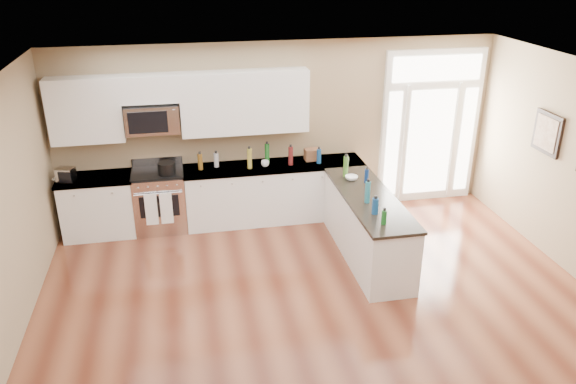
{
  "coord_description": "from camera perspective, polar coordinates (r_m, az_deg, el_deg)",
  "views": [
    {
      "loc": [
        -1.53,
        -4.45,
        4.1
      ],
      "look_at": [
        -0.26,
        2.0,
        1.21
      ],
      "focal_mm": 35.0,
      "sensor_mm": 36.0,
      "label": 1
    }
  ],
  "objects": [
    {
      "name": "back_cabinet_left",
      "position": [
        9.03,
        -18.64,
        -1.5
      ],
      "size": [
        1.1,
        0.66,
        0.94
      ],
      "color": "white",
      "rests_on": "ground"
    },
    {
      "name": "cup_counter",
      "position": [
        8.75,
        -2.34,
        2.9
      ],
      "size": [
        0.13,
        0.13,
        0.1
      ],
      "primitive_type": "imported",
      "rotation": [
        0.0,
        0.0,
        -0.03
      ],
      "color": "white",
      "rests_on": "back_cabinet_right"
    },
    {
      "name": "entry_door",
      "position": [
        9.75,
        14.23,
        6.36
      ],
      "size": [
        1.7,
        0.1,
        2.6
      ],
      "color": "white",
      "rests_on": "ground"
    },
    {
      "name": "upper_cabinet_left",
      "position": [
        8.67,
        -19.89,
        7.82
      ],
      "size": [
        1.04,
        0.33,
        0.95
      ],
      "primitive_type": "cube",
      "color": "white",
      "rests_on": "room_shell"
    },
    {
      "name": "ground",
      "position": [
        6.24,
        6.21,
        -17.47
      ],
      "size": [
        8.0,
        8.0,
        0.0
      ],
      "primitive_type": "plane",
      "color": "#552618"
    },
    {
      "name": "wall_art_near",
      "position": [
        8.66,
        24.84,
        5.45
      ],
      "size": [
        0.05,
        0.58,
        0.58
      ],
      "color": "black",
      "rests_on": "room_shell"
    },
    {
      "name": "bowl_peninsula",
      "position": [
        8.29,
        6.47,
        1.43
      ],
      "size": [
        0.23,
        0.23,
        0.06
      ],
      "primitive_type": "imported",
      "rotation": [
        0.0,
        0.0,
        -0.24
      ],
      "color": "white",
      "rests_on": "peninsula_cabinet"
    },
    {
      "name": "cardboard_box",
      "position": [
        9.0,
        2.44,
        3.83
      ],
      "size": [
        0.24,
        0.18,
        0.19
      ],
      "primitive_type": "cube",
      "rotation": [
        0.0,
        0.0,
        0.06
      ],
      "color": "brown",
      "rests_on": "back_cabinet_right"
    },
    {
      "name": "toaster_oven",
      "position": [
        8.78,
        -21.64,
        1.64
      ],
      "size": [
        0.29,
        0.25,
        0.21
      ],
      "primitive_type": "cube",
      "rotation": [
        0.0,
        0.0,
        -0.3
      ],
      "color": "silver",
      "rests_on": "back_cabinet_left"
    },
    {
      "name": "counter_bottles",
      "position": [
        8.26,
        1.18,
        2.28
      ],
      "size": [
        2.4,
        2.44,
        0.32
      ],
      "color": "#19591E",
      "rests_on": "back_cabinet_right"
    },
    {
      "name": "peninsula_cabinet",
      "position": [
        8.02,
        8.04,
        -3.7
      ],
      "size": [
        0.69,
        2.32,
        0.94
      ],
      "color": "white",
      "rests_on": "ground"
    },
    {
      "name": "stockpot",
      "position": [
        8.59,
        -12.23,
        2.42
      ],
      "size": [
        0.32,
        0.32,
        0.2
      ],
      "primitive_type": "cylinder",
      "rotation": [
        0.0,
        0.0,
        -0.28
      ],
      "color": "black",
      "rests_on": "kitchen_range"
    },
    {
      "name": "bowl_left",
      "position": [
        8.86,
        -22.17,
        1.21
      ],
      "size": [
        0.25,
        0.25,
        0.05
      ],
      "primitive_type": "imported",
      "rotation": [
        0.0,
        0.0,
        -0.35
      ],
      "color": "white",
      "rests_on": "back_cabinet_left"
    },
    {
      "name": "room_shell",
      "position": [
        5.28,
        7.02,
        -3.38
      ],
      "size": [
        8.0,
        8.0,
        8.0
      ],
      "color": "#95805E",
      "rests_on": "ground"
    },
    {
      "name": "upper_cabinet_short",
      "position": [
        8.51,
        -13.88,
        10.18
      ],
      "size": [
        0.82,
        0.33,
        0.4
      ],
      "primitive_type": "cube",
      "color": "white",
      "rests_on": "room_shell"
    },
    {
      "name": "back_cabinet_right",
      "position": [
        9.03,
        -1.4,
        -0.16
      ],
      "size": [
        2.85,
        0.66,
        0.94
      ],
      "color": "white",
      "rests_on": "ground"
    },
    {
      "name": "kitchen_range",
      "position": [
        8.92,
        -12.88,
        -0.82
      ],
      "size": [
        0.78,
        0.69,
        1.08
      ],
      "color": "silver",
      "rests_on": "ground"
    },
    {
      "name": "upper_cabinet_right",
      "position": [
        8.62,
        -4.42,
        9.08
      ],
      "size": [
        1.94,
        0.33,
        0.95
      ],
      "primitive_type": "cube",
      "color": "white",
      "rests_on": "room_shell"
    },
    {
      "name": "microwave",
      "position": [
        8.58,
        -13.61,
        7.27
      ],
      "size": [
        0.78,
        0.41,
        0.42
      ],
      "color": "silver",
      "rests_on": "room_shell"
    }
  ]
}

